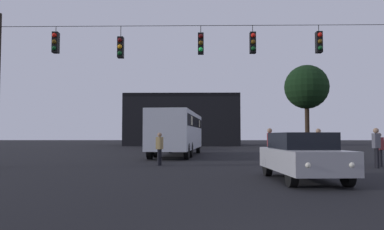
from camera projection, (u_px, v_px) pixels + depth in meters
The scene contains 12 objects.
ground_plane at pixel (214, 154), 28.99m from camera, with size 168.00×168.00×0.00m, color black.
overhead_signal_span at pixel (224, 72), 16.87m from camera, with size 20.99×0.44×7.01m.
city_bus at pixel (178, 129), 26.57m from camera, with size 3.39×11.17×3.00m.
car_near_right at pixel (302, 155), 11.91m from camera, with size 2.03×4.41×1.52m.
car_far_left at pixel (169, 142), 37.23m from camera, with size 1.89×4.37×1.52m.
pedestrian_crossing_left at pixel (376, 145), 16.49m from camera, with size 0.25×0.37×1.76m.
pedestrian_crossing_center at pixel (379, 148), 17.24m from camera, with size 0.30×0.40×1.55m.
pedestrian_crossing_right at pixel (160, 147), 17.95m from camera, with size 0.34×0.42×1.57m.
pedestrian_near_bus at pixel (319, 145), 17.63m from camera, with size 0.33×0.41×1.75m.
pedestrian_trailing at pixel (270, 144), 18.69m from camera, with size 0.27×0.38×1.79m.
corner_building at pixel (183, 121), 55.72m from camera, with size 15.77×11.59×7.13m.
tree_left_silhouette at pixel (307, 87), 43.35m from camera, with size 5.06×5.06×9.55m.
Camera 1 is at (-1.17, -4.64, 1.43)m, focal length 35.19 mm.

